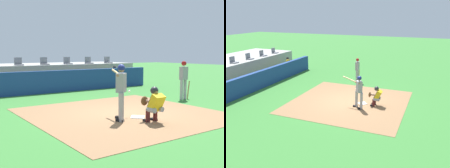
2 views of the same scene
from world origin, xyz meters
TOP-DOWN VIEW (x-y plane):
  - ground_plane at (0.00, 0.00)m, footprint 80.00×80.00m
  - dirt_infield at (0.00, 0.00)m, footprint 6.40×6.40m
  - home_plate at (0.00, -0.80)m, footprint 0.62×0.62m
  - batter_at_plate at (-0.69, -0.78)m, footprint 0.71×1.37m
  - catcher_crouched at (-0.01, -1.57)m, footprint 0.49×1.52m
  - on_deck_batter at (4.19, 0.90)m, footprint 0.58×0.23m
  - dugout_wall at (0.00, 6.50)m, footprint 13.00×0.30m
  - dugout_bench at (0.00, 7.50)m, footprint 11.80×0.44m
  - dugout_player_1 at (4.94, 7.34)m, footprint 0.49×0.70m
  - stands_platform at (0.00, 10.90)m, footprint 15.00×4.40m
  - stadium_seat_3 at (-0.81, 9.38)m, footprint 0.46×0.46m
  - stadium_seat_4 at (0.81, 9.38)m, footprint 0.46×0.46m
  - stadium_seat_5 at (2.44, 9.38)m, footprint 0.46×0.46m
  - stadium_seat_6 at (4.06, 9.38)m, footprint 0.46×0.46m
  - stadium_seat_7 at (5.69, 9.38)m, footprint 0.46×0.46m

SIDE VIEW (x-z plane):
  - ground_plane at x=0.00m, z-range 0.00..0.00m
  - dirt_infield at x=0.00m, z-range 0.00..0.01m
  - home_plate at x=0.00m, z-range 0.01..0.04m
  - dugout_bench at x=0.00m, z-range 0.00..0.45m
  - dugout_wall at x=0.00m, z-range 0.00..1.20m
  - catcher_crouched at x=-0.01m, z-range 0.05..1.17m
  - dugout_player_1 at x=4.94m, z-range 0.02..1.32m
  - stands_platform at x=0.00m, z-range 0.00..1.40m
  - on_deck_batter at x=4.19m, z-range 0.13..1.91m
  - batter_at_plate at x=-0.69m, z-range 0.13..1.94m
  - stadium_seat_3 at x=-0.81m, z-range 1.29..1.77m
  - stadium_seat_4 at x=0.81m, z-range 1.29..1.77m
  - stadium_seat_5 at x=2.44m, z-range 1.29..1.77m
  - stadium_seat_6 at x=4.06m, z-range 1.29..1.77m
  - stadium_seat_7 at x=5.69m, z-range 1.29..1.77m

